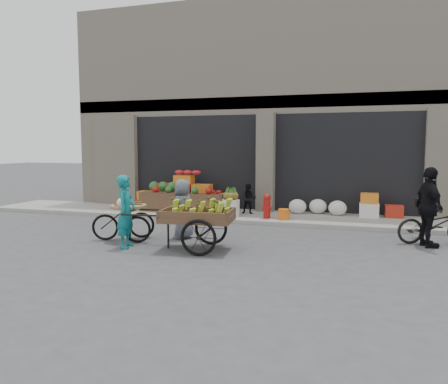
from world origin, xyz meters
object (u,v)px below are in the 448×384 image
(pineapple_bin, at_px, (231,208))
(vendor_grey, at_px, (183,209))
(orange_bucket, at_px, (284,214))
(banana_cart, at_px, (195,214))
(vendor_woman, at_px, (126,211))
(tricycle_cart, at_px, (128,216))
(bicycle, at_px, (435,224))
(fire_hydrant, at_px, (267,205))
(seated_person, at_px, (249,199))
(cyclist, at_px, (429,207))

(pineapple_bin, relative_size, vendor_grey, 0.37)
(vendor_grey, bearing_deg, orange_bucket, 152.71)
(banana_cart, height_order, vendor_woman, vendor_woman)
(tricycle_cart, bearing_deg, bicycle, -4.06)
(banana_cart, distance_m, vendor_woman, 1.52)
(fire_hydrant, height_order, seated_person, seated_person)
(cyclist, bearing_deg, fire_hydrant, 44.70)
(fire_hydrant, xyz_separation_m, seated_person, (-0.70, 0.65, 0.08))
(pineapple_bin, bearing_deg, vendor_woman, -106.24)
(orange_bucket, distance_m, vendor_grey, 3.36)
(vendor_woman, bearing_deg, bicycle, -78.82)
(seated_person, bearing_deg, cyclist, -39.56)
(pineapple_bin, bearing_deg, banana_cart, -85.19)
(fire_hydrant, height_order, tricycle_cart, tricycle_cart)
(vendor_grey, bearing_deg, banana_cart, 43.66)
(vendor_woman, bearing_deg, vendor_grey, -41.64)
(bicycle, height_order, cyclist, cyclist)
(orange_bucket, xyz_separation_m, cyclist, (3.49, -1.96, 0.61))
(vendor_grey, distance_m, bicycle, 5.78)
(vendor_grey, xyz_separation_m, cyclist, (5.46, 0.73, 0.17))
(orange_bucket, bearing_deg, fire_hydrant, 174.29)
(pineapple_bin, relative_size, vendor_woman, 0.33)
(vendor_woman, bearing_deg, fire_hydrant, -38.76)
(banana_cart, relative_size, bicycle, 1.52)
(fire_hydrant, distance_m, cyclist, 4.48)
(fire_hydrant, xyz_separation_m, bicycle, (4.19, -1.61, -0.05))
(fire_hydrant, distance_m, tricycle_cart, 4.23)
(fire_hydrant, height_order, orange_bucket, fire_hydrant)
(banana_cart, bearing_deg, pineapple_bin, 89.52)
(tricycle_cart, xyz_separation_m, cyclist, (6.59, 1.33, 0.31))
(pineapple_bin, distance_m, orange_bucket, 1.61)
(cyclist, bearing_deg, bicycle, -45.13)
(bicycle, bearing_deg, pineapple_bin, 54.02)
(bicycle, bearing_deg, orange_bucket, 48.52)
(pineapple_bin, distance_m, vendor_grey, 2.83)
(vendor_woman, distance_m, cyclist, 6.57)
(fire_hydrant, height_order, bicycle, bicycle)
(fire_hydrant, xyz_separation_m, orange_bucket, (0.50, -0.05, -0.23))
(cyclist, bearing_deg, vendor_woman, 89.00)
(bicycle, bearing_deg, vendor_woman, 91.67)
(orange_bucket, relative_size, vendor_grey, 0.23)
(seated_person, height_order, vendor_grey, vendor_grey)
(banana_cart, relative_size, tricycle_cart, 1.79)
(fire_hydrant, xyz_separation_m, cyclist, (3.99, -2.01, 0.37))
(pineapple_bin, bearing_deg, tricycle_cart, -113.92)
(seated_person, distance_m, vendor_woman, 4.91)
(pineapple_bin, xyz_separation_m, orange_bucket, (1.60, -0.10, -0.10))
(bicycle, bearing_deg, cyclist, 134.87)
(seated_person, bearing_deg, tricycle_cart, -125.50)
(orange_bucket, bearing_deg, banana_cart, -109.13)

